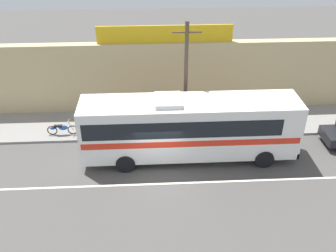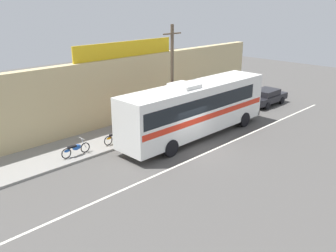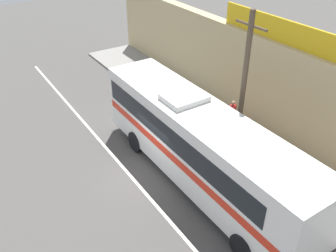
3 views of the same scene
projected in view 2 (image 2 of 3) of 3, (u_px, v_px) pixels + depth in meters
The scene contains 12 objects.
ground_plane at pixel (195, 150), 22.21m from camera, with size 70.00×70.00×0.00m, color #4F4C49.
sidewalk_slab at pixel (140, 128), 25.66m from camera, with size 30.00×3.60×0.14m, color gray.
storefront_facade at pixel (120, 91), 26.32m from camera, with size 30.00×0.70×4.80m, color tan.
storefront_billboard at pixel (126, 49), 25.83m from camera, with size 8.63×0.12×1.10m, color gold.
road_center_stripe at pixel (206, 153), 21.67m from camera, with size 30.00×0.14×0.01m, color silver.
intercity_bus at pixel (195, 107), 23.67m from camera, with size 11.81×2.60×3.78m.
parked_car at pixel (266, 97), 31.47m from camera, with size 4.24×1.86×1.37m.
utility_pole at pixel (172, 76), 24.57m from camera, with size 1.60×0.22×7.05m.
motorcycle_red at pixel (116, 136), 22.75m from camera, with size 1.87×0.56×0.94m.
motorcycle_black at pixel (75, 149), 20.88m from camera, with size 1.86×0.56×0.94m.
pedestrian_near_shop at pixel (211, 93), 31.26m from camera, with size 0.30×0.48×1.61m.
pedestrian_far_left at pixel (131, 115), 25.13m from camera, with size 0.30×0.48×1.69m.
Camera 2 is at (-15.68, -13.30, 8.67)m, focal length 38.80 mm.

